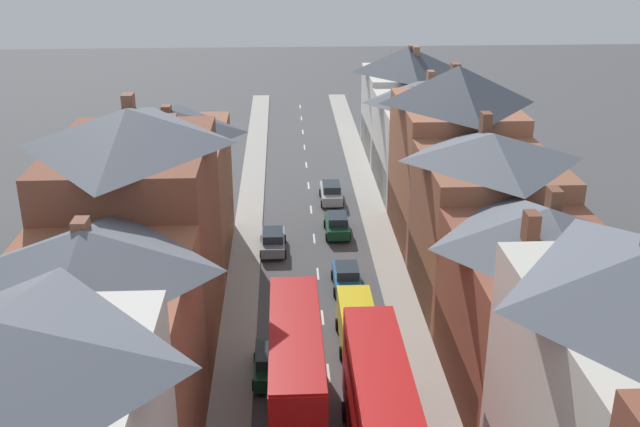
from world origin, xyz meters
TOP-DOWN VIEW (x-y plane):
  - pavement_left at (-5.10, 38.00)m, footprint 2.20×104.00m
  - pavement_right at (5.10, 38.00)m, footprint 2.20×104.00m
  - centre_line_dashes at (0.00, 36.00)m, footprint 0.14×97.80m
  - terrace_row_left at (-10.19, 15.64)m, footprint 8.00×58.11m
  - terrace_row_right at (10.19, 25.88)m, footprint 8.00×81.05m
  - double_decker_bus_lead at (1.79, 16.58)m, footprint 2.74×10.80m
  - double_decker_bus_mid_street at (-1.81, 19.96)m, footprint 2.74×10.80m
  - car_near_silver at (-3.10, 39.97)m, footprint 1.90×4.31m
  - car_parked_left_a at (-3.10, 23.86)m, footprint 1.90×4.08m
  - car_parked_right_a at (1.80, 42.80)m, footprint 1.90×4.23m
  - car_mid_black at (1.80, 49.84)m, footprint 1.90×4.45m
  - car_parked_left_b at (1.80, 33.89)m, footprint 1.90×4.00m
  - delivery_van at (1.80, 26.98)m, footprint 2.20×5.20m

SIDE VIEW (x-z plane):
  - centre_line_dashes at x=0.00m, z-range 0.00..0.01m
  - pavement_left at x=-5.10m, z-range 0.00..0.14m
  - pavement_right at x=5.10m, z-range 0.00..0.14m
  - car_near_silver at x=-3.10m, z-range 0.01..1.63m
  - car_parked_left_b at x=1.80m, z-range 0.01..1.64m
  - car_parked_right_a at x=1.80m, z-range 0.01..1.66m
  - car_parked_left_a at x=-3.10m, z-range 0.00..1.69m
  - car_mid_black at x=1.80m, z-range 0.00..1.70m
  - delivery_van at x=1.80m, z-range 0.13..2.54m
  - double_decker_bus_lead at x=1.79m, z-range 0.17..5.47m
  - double_decker_bus_mid_street at x=-1.81m, z-range 0.17..5.47m
  - terrace_row_right at x=10.19m, z-range -0.96..13.05m
  - terrace_row_left at x=-10.19m, z-range -0.81..13.18m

